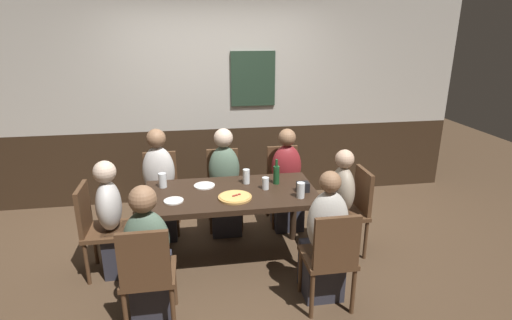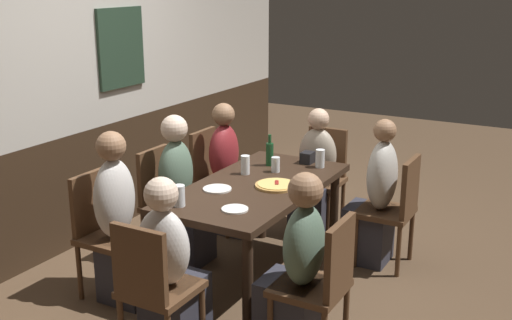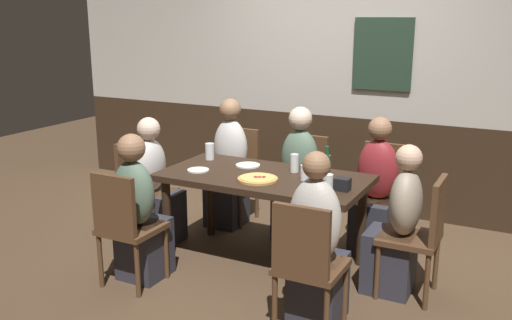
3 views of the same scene
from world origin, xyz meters
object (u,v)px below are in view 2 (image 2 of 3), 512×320
person_right_near (375,203)px  person_right_far (229,178)px  pint_glass_stout (320,160)px  plate_white_small (235,209)px  chair_head_east (322,172)px  person_head_west (170,278)px  person_mid_far (182,200)px  chair_left_near (322,280)px  person_head_east (315,181)px  tumbler_water (179,197)px  dining_table (256,196)px  beer_bottle_green (270,153)px  chair_left_far (104,227)px  chair_right_near (395,206)px  pint_glass_pale (245,166)px  pint_glass_amber (276,166)px  pizza (276,185)px  person_left_near (296,277)px  plate_white_large (217,189)px  chair_head_west (152,284)px  chair_mid_far (165,197)px  person_left_far (121,230)px  chair_right_far (213,174)px  condiment_caddy (307,158)px

person_right_near → person_right_far: bearing=90.0°
pint_glass_stout → plate_white_small: (-1.13, 0.10, -0.06)m
chair_head_east → person_head_west: bearing=180.0°
person_head_west → person_mid_far: bearing=32.2°
chair_left_near → pint_glass_stout: 1.47m
person_head_east → tumbler_water: size_ratio=7.77×
dining_table → beer_bottle_green: (0.46, 0.13, 0.19)m
person_mid_far → chair_left_far: bearing=167.1°
chair_right_near → pint_glass_pale: pint_glass_pale is taller
person_mid_far → beer_bottle_green: bearing=-48.7°
pint_glass_amber → plate_white_small: size_ratio=0.67×
dining_table → pizza: bearing=-81.3°
dining_table → person_head_west: 1.07m
person_left_near → plate_white_large: (0.47, 0.84, 0.27)m
chair_head_west → person_right_near: size_ratio=0.76×
chair_mid_far → person_head_west: size_ratio=0.80×
person_left_far → tumbler_water: 0.54m
chair_right_near → person_left_far: 2.05m
chair_left_near → person_left_far: bearing=90.0°
chair_right_far → pint_glass_stout: size_ratio=6.15×
chair_head_west → pint_glass_amber: bearing=0.6°
chair_mid_far → person_right_far: bearing=-13.0°
chair_right_far → person_head_west: 1.94m
chair_head_east → pint_glass_stout: 0.72m
person_mid_far → plate_white_large: 0.59m
person_left_near → pizza: 0.93m
chair_mid_far → pizza: chair_mid_far is taller
person_right_near → pint_glass_pale: (-0.53, 0.85, 0.32)m
pint_glass_pale → plate_white_small: size_ratio=0.83×
plate_white_small → person_left_far: bearing=103.0°
chair_head_west → person_right_far: bearing=19.0°
person_head_east → pint_glass_stout: bearing=-152.2°
chair_right_near → pint_glass_pale: size_ratio=6.10×
beer_bottle_green → condiment_caddy: beer_bottle_green is taller
plate_white_small → condiment_caddy: condiment_caddy is taller
plate_white_small → plate_white_large: bearing=47.9°
chair_head_east → person_head_east: (-0.16, 0.00, -0.04)m
plate_white_large → condiment_caddy: 0.95m
chair_left_near → condiment_caddy: bearing=27.9°
person_head_east → plate_white_large: person_head_east is taller
pizza → plate_white_large: size_ratio=1.51×
person_right_near → person_head_east: 0.75m
chair_mid_far → person_left_near: bearing=-115.4°
chair_head_west → person_left_near: size_ratio=0.78×
dining_table → person_mid_far: (-0.00, 0.66, -0.15)m
person_left_far → pint_glass_pale: bearing=-28.4°
pizza → beer_bottle_green: 0.53m
chair_right_far → person_head_east: (0.35, -0.82, -0.04)m
dining_table → tumbler_water: size_ratio=11.35×
chair_head_east → beer_bottle_green: beer_bottle_green is taller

